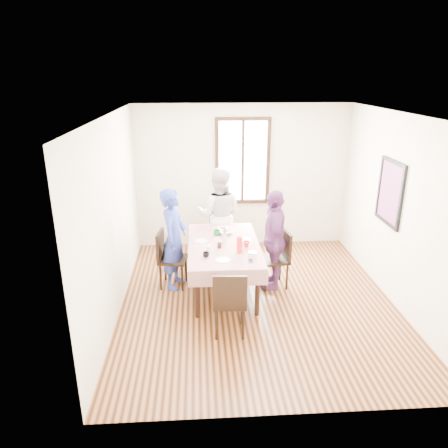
{
  "coord_description": "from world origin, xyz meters",
  "views": [
    {
      "loc": [
        -0.85,
        -5.5,
        3.21
      ],
      "look_at": [
        -0.47,
        0.34,
        1.1
      ],
      "focal_mm": 33.77,
      "sensor_mm": 36.0,
      "label": 1
    }
  ],
  "objects": [
    {
      "name": "mug_flag",
      "position": [
        -0.14,
        0.25,
        0.81
      ],
      "size": [
        0.13,
        0.13,
        0.09
      ],
      "primitive_type": "imported",
      "rotation": [
        0.0,
        0.0,
        0.33
      ],
      "color": "red",
      "rests_on": "tablecloth"
    },
    {
      "name": "ground",
      "position": [
        0.0,
        0.0,
        0.0
      ],
      "size": [
        4.5,
        4.5,
        0.0
      ],
      "primitive_type": "plane",
      "color": "black",
      "rests_on": "ground"
    },
    {
      "name": "plate_far",
      "position": [
        -0.44,
        1.08,
        0.77
      ],
      "size": [
        0.2,
        0.2,
        0.01
      ],
      "primitive_type": "cylinder",
      "color": "white",
      "rests_on": "tablecloth"
    },
    {
      "name": "serving_bowl",
      "position": [
        -0.4,
        0.8,
        0.79
      ],
      "size": [
        0.25,
        0.25,
        0.06
      ],
      "primitive_type": "imported",
      "rotation": [
        0.0,
        0.0,
        0.08
      ],
      "color": "white",
      "rests_on": "tablecloth"
    },
    {
      "name": "person_left",
      "position": [
        -1.24,
        0.55,
        0.8
      ],
      "size": [
        0.52,
        0.66,
        1.59
      ],
      "primitive_type": "imported",
      "rotation": [
        0.0,
        0.0,
        1.3
      ],
      "color": "#2B3A98",
      "rests_on": "ground"
    },
    {
      "name": "smartphone",
      "position": [
        -0.14,
        -0.26,
        0.77
      ],
      "size": [
        0.06,
        0.12,
        0.01
      ],
      "primitive_type": "cube",
      "color": "black",
      "rests_on": "tablecloth"
    },
    {
      "name": "dining_table",
      "position": [
        -0.47,
        0.39,
        0.38
      ],
      "size": [
        0.95,
        1.71,
        0.75
      ],
      "primitive_type": "cube",
      "color": "black",
      "rests_on": "ground"
    },
    {
      "name": "chair_far",
      "position": [
        -0.47,
        1.56,
        0.46
      ],
      "size": [
        0.48,
        0.48,
        0.91
      ],
      "primitive_type": "cube",
      "rotation": [
        0.0,
        0.0,
        2.97
      ],
      "color": "black",
      "rests_on": "ground"
    },
    {
      "name": "person_right",
      "position": [
        0.3,
        0.44,
        0.79
      ],
      "size": [
        0.49,
        0.97,
        1.58
      ],
      "primitive_type": "imported",
      "rotation": [
        0.0,
        0.0,
        -1.69
      ],
      "color": "#633269",
      "rests_on": "ground"
    },
    {
      "name": "chair_right",
      "position": [
        0.32,
        0.44,
        0.46
      ],
      "size": [
        0.47,
        0.47,
        0.91
      ],
      "primitive_type": "cube",
      "rotation": [
        0.0,
        0.0,
        1.7
      ],
      "color": "black",
      "rests_on": "ground"
    },
    {
      "name": "mug_black",
      "position": [
        -0.75,
        -0.08,
        0.8
      ],
      "size": [
        0.11,
        0.11,
        0.07
      ],
      "primitive_type": "imported",
      "rotation": [
        0.0,
        0.0,
        0.13
      ],
      "color": "black",
      "rests_on": "tablecloth"
    },
    {
      "name": "mug_green",
      "position": [
        -0.56,
        0.76,
        0.8
      ],
      "size": [
        0.15,
        0.15,
        0.08
      ],
      "primitive_type": "imported",
      "rotation": [
        0.0,
        0.0,
        -0.72
      ],
      "color": "#0C7226",
      "rests_on": "tablecloth"
    },
    {
      "name": "window_pane",
      "position": [
        0.0,
        2.24,
        1.65
      ],
      "size": [
        0.9,
        0.02,
        1.5
      ],
      "primitive_type": "cube",
      "color": "white",
      "rests_on": "back_wall"
    },
    {
      "name": "window_frame",
      "position": [
        0.0,
        2.23,
        1.65
      ],
      "size": [
        1.02,
        0.06,
        1.62
      ],
      "primitive_type": "cube",
      "color": "black",
      "rests_on": "back_wall"
    },
    {
      "name": "chair_left",
      "position": [
        -1.26,
        0.55,
        0.46
      ],
      "size": [
        0.48,
        0.48,
        0.91
      ],
      "primitive_type": "cube",
      "rotation": [
        0.0,
        0.0,
        -1.72
      ],
      "color": "black",
      "rests_on": "ground"
    },
    {
      "name": "back_wall",
      "position": [
        0.0,
        2.25,
        1.35
      ],
      "size": [
        4.0,
        0.0,
        4.0
      ],
      "primitive_type": "plane",
      "rotation": [
        1.57,
        0.0,
        0.0
      ],
      "color": "beige",
      "rests_on": "ground"
    },
    {
      "name": "tablecloth",
      "position": [
        -0.47,
        0.39,
        0.76
      ],
      "size": [
        1.07,
        1.83,
        0.01
      ],
      "primitive_type": "cube",
      "color": "#5C000D",
      "rests_on": "dining_table"
    },
    {
      "name": "chair_near",
      "position": [
        -0.47,
        -0.78,
        0.46
      ],
      "size": [
        0.45,
        0.45,
        0.91
      ],
      "primitive_type": "cube",
      "rotation": [
        0.0,
        0.0,
        -0.06
      ],
      "color": "black",
      "rests_on": "ground"
    },
    {
      "name": "right_wall",
      "position": [
        2.0,
        0.0,
        1.35
      ],
      "size": [
        0.0,
        4.5,
        4.5
      ],
      "primitive_type": "plane",
      "rotation": [
        1.57,
        0.0,
        -1.57
      ],
      "color": "beige",
      "rests_on": "ground"
    },
    {
      "name": "plate_right",
      "position": [
        -0.13,
        0.51,
        0.77
      ],
      "size": [
        0.2,
        0.2,
        0.01
      ],
      "primitive_type": "cylinder",
      "color": "white",
      "rests_on": "tablecloth"
    },
    {
      "name": "plate_left",
      "position": [
        -0.81,
        0.51,
        0.77
      ],
      "size": [
        0.2,
        0.2,
        0.01
      ],
      "primitive_type": "cylinder",
      "color": "white",
      "rests_on": "tablecloth"
    },
    {
      "name": "butter_tub",
      "position": [
        -0.1,
        -0.12,
        0.79
      ],
      "size": [
        0.13,
        0.13,
        0.06
      ],
      "primitive_type": "cylinder",
      "color": "white",
      "rests_on": "tablecloth"
    },
    {
      "name": "plate_near",
      "position": [
        -0.52,
        -0.21,
        0.77
      ],
      "size": [
        0.2,
        0.2,
        0.01
      ],
      "primitive_type": "cylinder",
      "color": "white",
      "rests_on": "tablecloth"
    },
    {
      "name": "drinking_glass",
      "position": [
        -0.71,
        0.09,
        0.81
      ],
      "size": [
        0.07,
        0.07,
        0.1
      ],
      "primitive_type": "cylinder",
      "color": "silver",
      "rests_on": "tablecloth"
    },
    {
      "name": "flower_bunch",
      "position": [
        -0.46,
        0.43,
        0.96
      ],
      "size": [
        0.09,
        0.09,
        0.1
      ],
      "primitive_type": null,
      "color": "yellow",
      "rests_on": "flower_vase"
    },
    {
      "name": "juice_carton",
      "position": [
        -0.26,
        0.05,
        0.89
      ],
      "size": [
        0.08,
        0.08,
        0.25
      ],
      "primitive_type": "cube",
      "color": "red",
      "rests_on": "tablecloth"
    },
    {
      "name": "flower_vase",
      "position": [
        -0.46,
        0.43,
        0.84
      ],
      "size": [
        0.08,
        0.08,
        0.15
      ],
      "primitive_type": "cylinder",
      "color": "silver",
      "rests_on": "tablecloth"
    },
    {
      "name": "butter_lid",
      "position": [
        -0.1,
        -0.12,
        0.83
      ],
      "size": [
        0.12,
        0.12,
        0.01
      ],
      "primitive_type": "cylinder",
      "color": "blue",
      "rests_on": "butter_tub"
    },
    {
      "name": "jam_jar",
      "position": [
        -0.54,
        0.23,
        0.8
      ],
      "size": [
        0.06,
        0.06,
        0.09
      ],
      "primitive_type": "cylinder",
      "color": "black",
      "rests_on": "tablecloth"
    },
    {
      "name": "person_far",
      "position": [
        -0.47,
        1.54,
        0.84
      ],
      "size": [
        0.92,
        0.77,
        1.68
      ],
      "primitive_type": "imported",
      "rotation": [
        0.0,
        0.0,
        2.96
      ],
      "color": "silver",
      "rests_on": "ground"
    },
    {
      "name": "art_poster",
      "position": [
        1.98,
        0.3,
        1.55
      ],
      "size": [
        0.04,
        0.76,
        0.96
      ],
      "primitive_type": "cube",
      "color": "red",
      "rests_on": "right_wall"
    }
  ]
}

